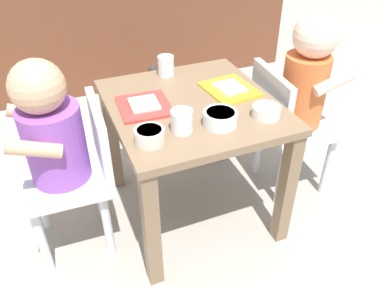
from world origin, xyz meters
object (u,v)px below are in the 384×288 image
(dog, at_px, (180,90))
(water_cup_left, at_px, (182,122))
(dining_table, at_px, (192,125))
(water_cup_right, at_px, (166,67))
(seated_child_right, at_px, (302,86))
(food_tray_right, at_px, (230,89))
(food_tray_left, at_px, (144,105))
(seated_child_left, at_px, (57,139))
(veggie_bowl_near, at_px, (266,111))
(cereal_bowl_left_side, at_px, (150,136))
(veggie_bowl_far, at_px, (220,118))

(dog, height_order, water_cup_left, water_cup_left)
(dining_table, bearing_deg, water_cup_right, 92.09)
(seated_child_right, xyz_separation_m, food_tray_right, (-0.27, 0.03, 0.03))
(dining_table, height_order, food_tray_right, food_tray_right)
(food_tray_left, bearing_deg, seated_child_left, -176.15)
(water_cup_right, height_order, veggie_bowl_near, water_cup_right)
(dog, bearing_deg, veggie_bowl_near, -89.70)
(dog, distance_m, food_tray_right, 0.58)
(seated_child_left, xyz_separation_m, water_cup_right, (0.41, 0.21, 0.07))
(cereal_bowl_left_side, bearing_deg, seated_child_right, 14.53)
(veggie_bowl_far, bearing_deg, food_tray_left, 133.64)
(seated_child_right, distance_m, veggie_bowl_far, 0.42)
(veggie_bowl_near, distance_m, cereal_bowl_left_side, 0.36)
(dog, relative_size, cereal_bowl_left_side, 5.83)
(seated_child_left, height_order, veggie_bowl_near, seated_child_left)
(seated_child_left, bearing_deg, water_cup_left, -24.71)
(veggie_bowl_near, distance_m, veggie_bowl_far, 0.15)
(food_tray_right, xyz_separation_m, veggie_bowl_far, (-0.12, -0.18, 0.02))
(seated_child_right, height_order, veggie_bowl_far, seated_child_right)
(dining_table, distance_m, veggie_bowl_far, 0.19)
(dog, xyz_separation_m, food_tray_right, (-0.02, -0.52, 0.25))
(cereal_bowl_left_side, bearing_deg, water_cup_right, 64.72)
(food_tray_left, bearing_deg, water_cup_right, 54.04)
(seated_child_right, relative_size, water_cup_left, 10.71)
(dining_table, xyz_separation_m, cereal_bowl_left_side, (-0.19, -0.16, 0.11))
(veggie_bowl_far, bearing_deg, seated_child_right, 20.51)
(veggie_bowl_far, bearing_deg, dog, 78.50)
(seated_child_left, distance_m, dog, 0.82)
(veggie_bowl_near, bearing_deg, seated_child_left, 163.56)
(food_tray_right, xyz_separation_m, water_cup_right, (-0.16, 0.19, 0.03))
(seated_child_left, height_order, cereal_bowl_left_side, seated_child_left)
(seated_child_left, distance_m, food_tray_left, 0.28)
(veggie_bowl_near, bearing_deg, food_tray_left, 148.89)
(food_tray_left, bearing_deg, veggie_bowl_near, -31.11)
(seated_child_right, xyz_separation_m, veggie_bowl_near, (-0.25, -0.16, 0.04))
(dining_table, distance_m, water_cup_left, 0.20)
(seated_child_right, distance_m, cereal_bowl_left_side, 0.63)
(seated_child_right, relative_size, dog, 1.46)
(veggie_bowl_far, distance_m, cereal_bowl_left_side, 0.21)
(water_cup_right, bearing_deg, seated_child_right, -27.92)
(water_cup_left, xyz_separation_m, veggie_bowl_far, (0.11, -0.01, -0.01))
(water_cup_right, relative_size, cereal_bowl_left_side, 0.88)
(seated_child_right, bearing_deg, food_tray_left, 176.62)
(dog, bearing_deg, cereal_bowl_left_side, -116.68)
(seated_child_right, relative_size, cereal_bowl_left_side, 8.51)
(food_tray_left, height_order, cereal_bowl_left_side, cereal_bowl_left_side)
(dog, relative_size, food_tray_left, 2.65)
(dining_table, relative_size, seated_child_left, 0.83)
(dining_table, height_order, veggie_bowl_far, veggie_bowl_far)
(water_cup_left, relative_size, cereal_bowl_left_side, 0.79)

